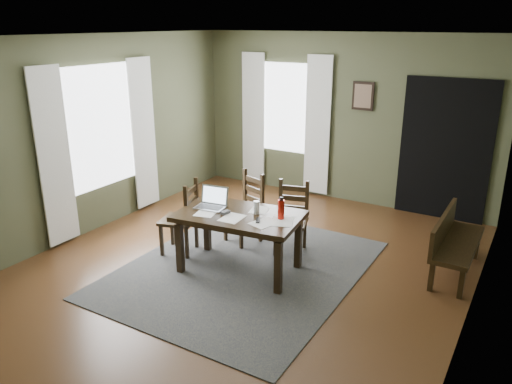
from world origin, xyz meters
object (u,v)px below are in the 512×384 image
Objects in this scene: chair_end at (182,218)px; chair_back_left at (246,208)px; water_bottle at (281,209)px; dining_table at (239,221)px; chair_back_right at (291,218)px; laptop at (212,202)px; bench at (453,239)px.

chair_end is 1.02× the size of chair_back_left.
chair_end is at bearing -177.08° from water_bottle.
dining_table is 1.61× the size of chair_back_left.
chair_back_right is at bearing 20.64° from chair_back_left.
dining_table is 0.86m from chair_back_right.
chair_back_right is 2.37× the size of laptop.
chair_back_left is 0.74× the size of bench.
chair_back_left is at bearing 80.39° from laptop.
chair_end is 0.58m from laptop.
chair_end is at bearing -106.15° from chair_back_left.
water_bottle is at bearing 76.46° from chair_end.
chair_back_right reaches higher than dining_table.
dining_table is at bearing -167.74° from water_bottle.
water_bottle reaches higher than dining_table.
water_bottle is at bearing 4.99° from dining_table.
chair_end is (-0.89, 0.04, -0.16)m from dining_table.
chair_back_right is 3.54× the size of water_bottle.
chair_end is at bearing 171.19° from laptop.
bench is at bearing -3.20° from chair_back_right.
bench is 3.32× the size of laptop.
water_bottle is (0.49, 0.11, 0.21)m from dining_table.
laptop is (-0.40, 0.03, 0.15)m from dining_table.
dining_table is at bearing 71.18° from chair_end.
laptop is at bearing -175.16° from water_bottle.
chair_back_right is at bearing 39.47° from laptop.
water_bottle is (-1.69, -1.11, 0.41)m from bench.
chair_end is 1.40m from chair_back_right.
chair_back_right is 1.94m from bench.
chair_end is 3.29m from bench.
water_bottle reaches higher than bench.
water_bottle is at bearing -18.36° from chair_back_left.
chair_back_right is at bearing 102.86° from bench.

